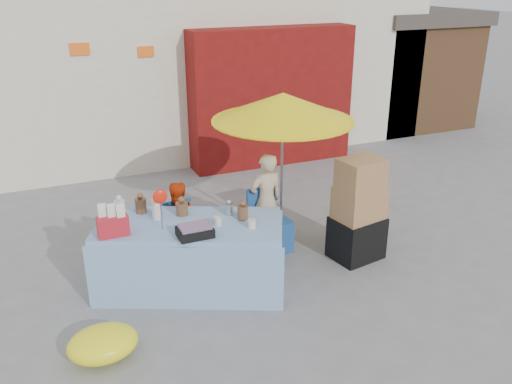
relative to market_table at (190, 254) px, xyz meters
name	(u,v)px	position (x,y,z in m)	size (l,w,h in m)	color
ground	(251,290)	(0.63, -0.39, -0.43)	(80.00, 80.00, 0.00)	slate
market_table	(190,254)	(0.00, 0.00, 0.00)	(2.42, 1.84, 1.33)	#83A6D2
chair_left	(181,249)	(0.02, 0.48, -0.18)	(0.53, 0.52, 0.85)	#1E4B8B
chair_right	(270,232)	(1.27, 0.48, -0.18)	(0.53, 0.52, 0.85)	#1E4B8B
vendor_orange	(177,224)	(0.02, 0.61, 0.13)	(0.55, 0.43, 1.13)	red
vendor_beige	(266,201)	(1.27, 0.61, 0.23)	(0.49, 0.32, 1.33)	#CAB38F
umbrella	(283,108)	(1.57, 0.76, 1.46)	(1.90, 1.90, 2.09)	gray
box_stack	(358,213)	(2.23, -0.18, 0.21)	(0.71, 0.62, 1.39)	black
tarp_bundle	(103,344)	(-1.19, -0.92, -0.28)	(0.70, 0.56, 0.31)	#F9F31A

